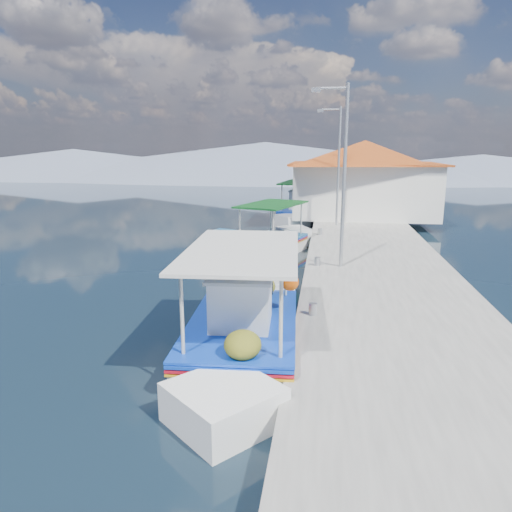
# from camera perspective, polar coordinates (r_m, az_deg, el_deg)

# --- Properties ---
(ground) EXTENTS (160.00, 160.00, 0.00)m
(ground) POSITION_cam_1_polar(r_m,az_deg,el_deg) (15.34, -7.24, -4.26)
(ground) COLOR black
(ground) RESTS_ON ground
(quay) EXTENTS (5.00, 44.00, 0.50)m
(quay) POSITION_cam_1_polar(r_m,az_deg,el_deg) (20.62, 13.44, 0.68)
(quay) COLOR #A6A39B
(quay) RESTS_ON ground
(bollards) EXTENTS (0.20, 17.20, 0.30)m
(bollards) POSITION_cam_1_polar(r_m,az_deg,el_deg) (19.72, 7.59, 1.56)
(bollards) COLOR #A5A8AD
(bollards) RESTS_ON quay
(main_caique) EXTENTS (2.65, 8.06, 2.66)m
(main_caique) POSITION_cam_1_polar(r_m,az_deg,el_deg) (10.81, -1.47, -8.79)
(main_caique) COLOR white
(main_caique) RESTS_ON ground
(caique_green_canopy) EXTENTS (3.26, 6.14, 2.42)m
(caique_green_canopy) POSITION_cam_1_polar(r_m,az_deg,el_deg) (20.47, 1.86, 1.27)
(caique_green_canopy) COLOR white
(caique_green_canopy) RESTS_ON ground
(caique_blue_hull) EXTENTS (3.01, 5.12, 0.99)m
(caique_blue_hull) POSITION_cam_1_polar(r_m,az_deg,el_deg) (19.96, -2.81, 0.68)
(caique_blue_hull) COLOR #165889
(caique_blue_hull) RESTS_ON ground
(caique_far) EXTENTS (2.88, 7.54, 2.67)m
(caique_far) POSITION_cam_1_polar(r_m,az_deg,el_deg) (30.16, 5.45, 5.27)
(caique_far) COLOR white
(caique_far) RESTS_ON ground
(harbor_building) EXTENTS (10.49, 10.49, 4.40)m
(harbor_building) POSITION_cam_1_polar(r_m,az_deg,el_deg) (29.22, 12.84, 9.26)
(harbor_building) COLOR silver
(harbor_building) RESTS_ON quay
(lamp_post_near) EXTENTS (1.21, 0.14, 6.00)m
(lamp_post_near) POSITION_cam_1_polar(r_m,az_deg,el_deg) (16.11, 10.28, 10.41)
(lamp_post_near) COLOR #A5A8AD
(lamp_post_near) RESTS_ON quay
(lamp_post_far) EXTENTS (1.21, 0.14, 6.00)m
(lamp_post_far) POSITION_cam_1_polar(r_m,az_deg,el_deg) (25.10, 9.71, 11.29)
(lamp_post_far) COLOR #A5A8AD
(lamp_post_far) RESTS_ON quay
(mountain_ridge) EXTENTS (171.40, 96.00, 5.50)m
(mountain_ridge) POSITION_cam_1_polar(r_m,az_deg,el_deg) (70.17, 10.69, 10.76)
(mountain_ridge) COLOR slate
(mountain_ridge) RESTS_ON ground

